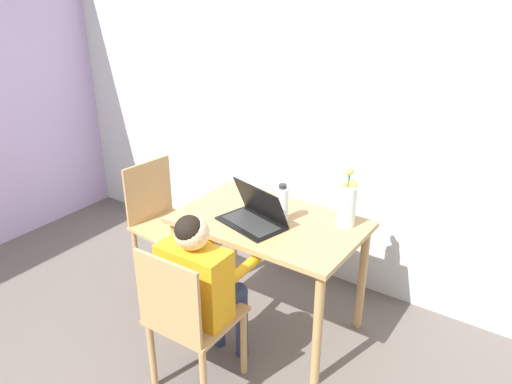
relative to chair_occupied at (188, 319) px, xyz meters
name	(u,v)px	position (x,y,z in m)	size (l,w,h in m)	color
wall_back	(316,101)	(-0.07, 1.39, 0.81)	(6.40, 0.05, 2.50)	silver
dining_table	(269,236)	(0.04, 0.67, 0.17)	(1.05, 0.66, 0.72)	tan
chair_occupied	(188,319)	(0.00, 0.00, 0.00)	(0.41, 0.41, 0.85)	tan
chair_spare	(163,222)	(-0.84, 0.69, 0.00)	(0.44, 0.44, 0.85)	tan
person_seated	(201,279)	(0.00, 0.12, 0.18)	(0.37, 0.43, 1.00)	orange
laptop	(255,215)	(-0.01, 0.60, 0.33)	(0.42, 0.32, 0.22)	black
flower_vase	(347,203)	(0.43, 0.86, 0.42)	(0.10, 0.10, 0.36)	silver
water_bottle	(282,204)	(0.11, 0.70, 0.39)	(0.07, 0.07, 0.23)	silver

